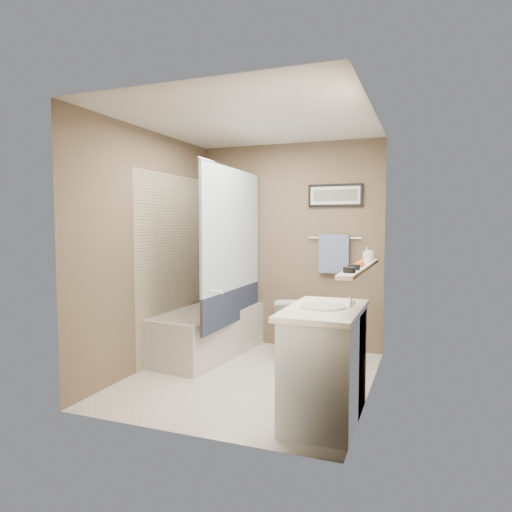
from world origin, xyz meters
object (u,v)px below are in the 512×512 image
at_px(hair_brush_front, 359,264).
at_px(vanity, 325,366).
at_px(candle_bowl_far, 354,267).
at_px(glass_jar, 369,256).
at_px(candle_bowl_near, 349,270).
at_px(bathtub, 206,332).
at_px(hair_brush_back, 361,263).
at_px(soap_bottle, 367,255).
at_px(toilet, 290,326).

bearing_deg(hair_brush_front, vanity, -115.64).
height_order(vanity, candle_bowl_far, candle_bowl_far).
relative_size(hair_brush_front, glass_jar, 2.20).
height_order(candle_bowl_near, hair_brush_front, hair_brush_front).
bearing_deg(bathtub, hair_brush_back, -14.87).
relative_size(candle_bowl_near, soap_bottle, 0.66).
relative_size(bathtub, hair_brush_back, 6.82).
relative_size(toilet, glass_jar, 6.61).
bearing_deg(hair_brush_back, vanity, -110.40).
xyz_separation_m(candle_bowl_near, hair_brush_back, (0.00, 0.59, 0.00)).
bearing_deg(glass_jar, hair_brush_back, -90.00).
distance_m(bathtub, candle_bowl_far, 2.26).
height_order(candle_bowl_far, soap_bottle, soap_bottle).
xyz_separation_m(bathtub, soap_bottle, (1.79, -0.33, 0.93)).
bearing_deg(vanity, hair_brush_back, 69.01).
height_order(toilet, glass_jar, glass_jar).
bearing_deg(hair_brush_back, glass_jar, 90.00).
xyz_separation_m(hair_brush_back, glass_jar, (0.00, 0.52, 0.03)).
xyz_separation_m(hair_brush_front, hair_brush_back, (0.00, 0.11, 0.00)).
height_order(hair_brush_back, soap_bottle, soap_bottle).
distance_m(hair_brush_back, soap_bottle, 0.36).
bearing_deg(candle_bowl_far, hair_brush_back, 90.00).
height_order(candle_bowl_far, glass_jar, glass_jar).
relative_size(toilet, candle_bowl_near, 7.34).
bearing_deg(soap_bottle, bathtub, 169.44).
bearing_deg(candle_bowl_far, candle_bowl_near, -90.00).
bearing_deg(toilet, hair_brush_back, 112.35).
distance_m(candle_bowl_far, soap_bottle, 0.74).
relative_size(bathtub, glass_jar, 15.00).
bearing_deg(hair_brush_front, glass_jar, 90.00).
relative_size(toilet, vanity, 0.73).
bearing_deg(glass_jar, candle_bowl_far, -90.00).
height_order(hair_brush_front, soap_bottle, soap_bottle).
bearing_deg(soap_bottle, hair_brush_front, -90.00).
distance_m(hair_brush_front, glass_jar, 0.63).
xyz_separation_m(toilet, glass_jar, (0.89, -0.45, 0.83)).
bearing_deg(candle_bowl_near, glass_jar, 90.00).
distance_m(vanity, soap_bottle, 1.17).
height_order(bathtub, candle_bowl_far, candle_bowl_far).
xyz_separation_m(hair_brush_front, soap_bottle, (0.00, 0.47, 0.05)).
height_order(toilet, hair_brush_front, hair_brush_front).
bearing_deg(candle_bowl_near, toilet, 119.75).
distance_m(hair_brush_back, glass_jar, 0.52).
xyz_separation_m(candle_bowl_far, hair_brush_front, (0.00, 0.26, 0.00)).
bearing_deg(soap_bottle, glass_jar, 90.00).
relative_size(candle_bowl_far, hair_brush_back, 0.41).
bearing_deg(soap_bottle, vanity, -102.19).
bearing_deg(candle_bowl_near, bathtub, 144.33).
xyz_separation_m(toilet, soap_bottle, (0.89, -0.61, 0.85)).
distance_m(candle_bowl_far, hair_brush_back, 0.38).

